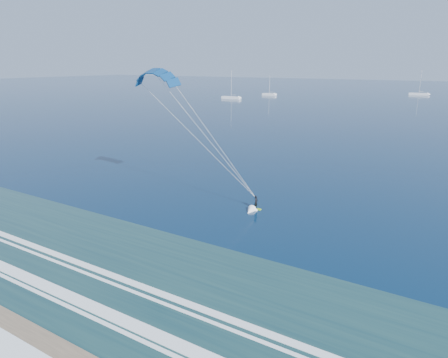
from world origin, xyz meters
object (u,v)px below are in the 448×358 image
object	(u,v)px
sailboat_0	(231,97)
sailboat_2	(419,94)
kitesurfer_rig	(203,133)
sailboat_1	(269,94)

from	to	relation	value
sailboat_0	sailboat_2	world-z (taller)	sailboat_0
sailboat_0	kitesurfer_rig	bearing A→B (deg)	-60.81
sailboat_0	sailboat_1	bearing A→B (deg)	76.58
kitesurfer_rig	sailboat_1	bearing A→B (deg)	112.59
kitesurfer_rig	sailboat_0	xyz separation A→B (m)	(-76.38, 136.74, -8.50)
sailboat_0	sailboat_1	xyz separation A→B (m)	(7.11, 29.79, -0.02)
kitesurfer_rig	sailboat_0	size ratio (longest dim) A/B	1.30
sailboat_2	sailboat_0	bearing A→B (deg)	-135.59
sailboat_0	sailboat_2	distance (m)	109.13
sailboat_1	sailboat_2	size ratio (longest dim) A/B	0.80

